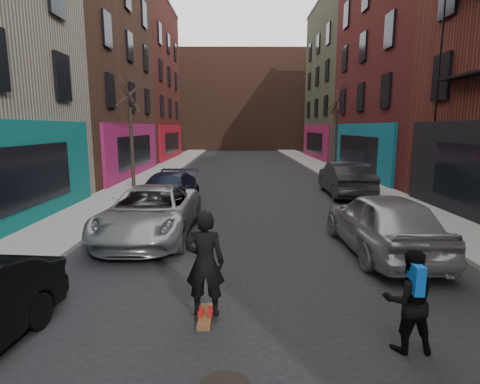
{
  "coord_description": "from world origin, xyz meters",
  "views": [
    {
      "loc": [
        -0.58,
        -1.98,
        3.27
      ],
      "look_at": [
        -0.52,
        7.63,
        1.6
      ],
      "focal_mm": 28.0,
      "sensor_mm": 36.0,
      "label": 1
    }
  ],
  "objects_px": {
    "parked_right_end": "(345,179)",
    "skateboard": "(206,316)",
    "skateboarder": "(205,263)",
    "tree_right_far": "(337,123)",
    "pedestrian": "(409,300)",
    "parked_left_end": "(167,191)",
    "parked_left_far": "(151,212)",
    "tree_left_far": "(131,125)",
    "parked_right_far": "(382,222)"
  },
  "relations": [
    {
      "from": "parked_left_far",
      "to": "parked_right_end",
      "type": "relative_size",
      "value": 1.08
    },
    {
      "from": "pedestrian",
      "to": "parked_right_end",
      "type": "bearing_deg",
      "value": -100.3
    },
    {
      "from": "parked_right_far",
      "to": "skateboarder",
      "type": "height_order",
      "value": "skateboarder"
    },
    {
      "from": "parked_left_end",
      "to": "tree_left_far",
      "type": "bearing_deg",
      "value": 122.74
    },
    {
      "from": "parked_left_far",
      "to": "skateboarder",
      "type": "xyz_separation_m",
      "value": [
        2.06,
        -5.01,
        0.27
      ]
    },
    {
      "from": "parked_left_end",
      "to": "parked_right_far",
      "type": "bearing_deg",
      "value": -34.98
    },
    {
      "from": "tree_left_far",
      "to": "parked_left_end",
      "type": "bearing_deg",
      "value": -61.47
    },
    {
      "from": "parked_left_far",
      "to": "parked_left_end",
      "type": "xyz_separation_m",
      "value": [
        -0.23,
        3.88,
        -0.04
      ]
    },
    {
      "from": "tree_right_far",
      "to": "skateboarder",
      "type": "distance_m",
      "value": 21.44
    },
    {
      "from": "parked_left_far",
      "to": "parked_right_far",
      "type": "bearing_deg",
      "value": -12.31
    },
    {
      "from": "parked_right_far",
      "to": "skateboarder",
      "type": "bearing_deg",
      "value": 37.55
    },
    {
      "from": "parked_right_end",
      "to": "pedestrian",
      "type": "height_order",
      "value": "parked_right_end"
    },
    {
      "from": "skateboard",
      "to": "skateboarder",
      "type": "xyz_separation_m",
      "value": [
        0.0,
        0.0,
        0.97
      ]
    },
    {
      "from": "parked_left_far",
      "to": "tree_left_far",
      "type": "bearing_deg",
      "value": 109.52
    },
    {
      "from": "parked_right_far",
      "to": "skateboarder",
      "type": "relative_size",
      "value": 2.62
    },
    {
      "from": "parked_right_end",
      "to": "skateboard",
      "type": "distance_m",
      "value": 13.18
    },
    {
      "from": "parked_left_end",
      "to": "parked_right_end",
      "type": "relative_size",
      "value": 0.98
    },
    {
      "from": "skateboard",
      "to": "skateboarder",
      "type": "distance_m",
      "value": 0.97
    },
    {
      "from": "tree_right_far",
      "to": "parked_left_end",
      "type": "distance_m",
      "value": 14.96
    },
    {
      "from": "tree_left_far",
      "to": "skateboarder",
      "type": "distance_m",
      "value": 15.06
    },
    {
      "from": "pedestrian",
      "to": "parked_left_end",
      "type": "bearing_deg",
      "value": -59.78
    },
    {
      "from": "tree_left_far",
      "to": "pedestrian",
      "type": "xyz_separation_m",
      "value": [
        8.11,
        -14.89,
        -2.6
      ]
    },
    {
      "from": "parked_left_end",
      "to": "skateboard",
      "type": "relative_size",
      "value": 6.16
    },
    {
      "from": "parked_left_far",
      "to": "parked_right_end",
      "type": "xyz_separation_m",
      "value": [
        7.8,
        6.83,
        0.07
      ]
    },
    {
      "from": "tree_left_far",
      "to": "parked_right_end",
      "type": "distance_m",
      "value": 11.31
    },
    {
      "from": "parked_left_far",
      "to": "skateboarder",
      "type": "distance_m",
      "value": 5.42
    },
    {
      "from": "tree_left_far",
      "to": "skateboarder",
      "type": "bearing_deg",
      "value": -70.11
    },
    {
      "from": "parked_right_far",
      "to": "pedestrian",
      "type": "bearing_deg",
      "value": 72.41
    },
    {
      "from": "parked_right_end",
      "to": "skateboard",
      "type": "height_order",
      "value": "parked_right_end"
    },
    {
      "from": "skateboarder",
      "to": "pedestrian",
      "type": "xyz_separation_m",
      "value": [
        3.05,
        -0.9,
        -0.23
      ]
    },
    {
      "from": "parked_left_far",
      "to": "skateboard",
      "type": "distance_m",
      "value": 5.46
    },
    {
      "from": "parked_left_end",
      "to": "pedestrian",
      "type": "relative_size",
      "value": 3.18
    },
    {
      "from": "parked_left_end",
      "to": "parked_left_far",
      "type": "bearing_deg",
      "value": -82.44
    },
    {
      "from": "tree_right_far",
      "to": "parked_left_far",
      "type": "relative_size",
      "value": 1.26
    },
    {
      "from": "parked_left_far",
      "to": "tree_right_far",
      "type": "bearing_deg",
      "value": 58.95
    },
    {
      "from": "parked_left_far",
      "to": "parked_right_far",
      "type": "relative_size",
      "value": 1.13
    },
    {
      "from": "skateboard",
      "to": "pedestrian",
      "type": "relative_size",
      "value": 0.52
    },
    {
      "from": "pedestrian",
      "to": "skateboard",
      "type": "bearing_deg",
      "value": -14.89
    },
    {
      "from": "tree_right_far",
      "to": "pedestrian",
      "type": "relative_size",
      "value": 4.4
    },
    {
      "from": "pedestrian",
      "to": "parked_left_far",
      "type": "bearing_deg",
      "value": -47.52
    },
    {
      "from": "parked_right_end",
      "to": "parked_left_end",
      "type": "bearing_deg",
      "value": 22.6
    },
    {
      "from": "pedestrian",
      "to": "tree_left_far",
      "type": "bearing_deg",
      "value": -59.81
    },
    {
      "from": "tree_right_far",
      "to": "skateboard",
      "type": "xyz_separation_m",
      "value": [
        -7.34,
        -19.99,
        -3.48
      ]
    },
    {
      "from": "parked_right_end",
      "to": "skateboard",
      "type": "xyz_separation_m",
      "value": [
        -5.74,
        -11.84,
        -0.77
      ]
    },
    {
      "from": "tree_right_far",
      "to": "skateboarder",
      "type": "relative_size",
      "value": 3.71
    },
    {
      "from": "skateboard",
      "to": "skateboarder",
      "type": "height_order",
      "value": "skateboarder"
    },
    {
      "from": "parked_left_end",
      "to": "parked_right_end",
      "type": "xyz_separation_m",
      "value": [
        8.03,
        2.95,
        0.11
      ]
    },
    {
      "from": "tree_left_far",
      "to": "parked_left_end",
      "type": "distance_m",
      "value": 6.39
    },
    {
      "from": "tree_left_far",
      "to": "skateboard",
      "type": "relative_size",
      "value": 8.12
    },
    {
      "from": "skateboarder",
      "to": "parked_left_end",
      "type": "bearing_deg",
      "value": -74.69
    }
  ]
}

